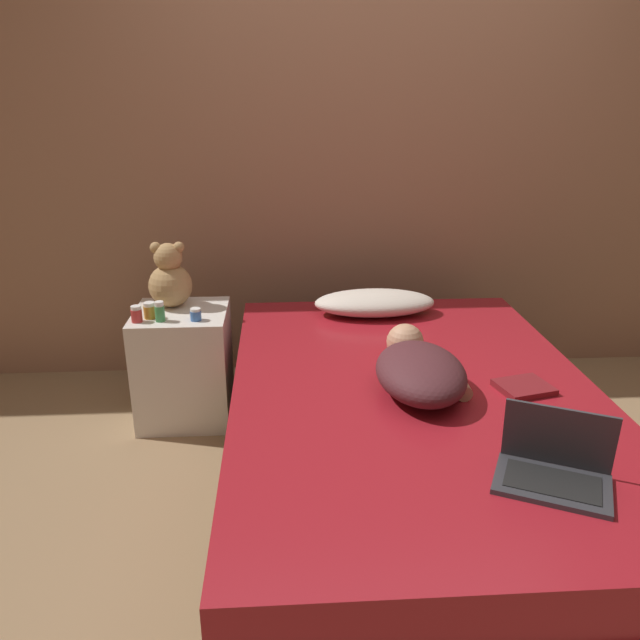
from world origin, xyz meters
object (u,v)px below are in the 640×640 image
book (524,387)px  pillow (375,303)px  bottle_amber (150,310)px  bottle_blue (196,314)px  teddy_bear (170,279)px  bottle_red (136,314)px  person_lying (419,369)px  laptop (554,466)px  bottle_green (160,312)px

book → pillow: bearing=116.5°
bottle_amber → bottle_blue: (0.21, -0.04, -0.01)m
teddy_bear → book: bearing=-31.6°
pillow → bottle_amber: 1.08m
bottle_blue → bottle_red: bottle_red is taller
pillow → book: pillow is taller
book → teddy_bear: bearing=148.4°
person_lying → laptop: laptop is taller
laptop → teddy_bear: size_ratio=1.16×
person_lying → pillow: bearing=93.5°
laptop → book: bearing=103.1°
pillow → teddy_bear: 1.00m
bottle_green → bottle_blue: bottle_green is taller
teddy_bear → bottle_red: teddy_bear is taller
laptop → pillow: bearing=128.0°
bottle_amber → bottle_red: (-0.05, -0.05, 0.00)m
teddy_bear → bottle_amber: (-0.07, -0.17, -0.10)m
bottle_green → teddy_bear: bearing=84.8°
bottle_green → book: size_ratio=0.42×
pillow → bottle_amber: bearing=-171.5°
pillow → bottle_amber: (-1.07, -0.16, 0.04)m
book → bottle_red: bearing=156.8°
teddy_bear → bottle_green: bearing=-95.2°
laptop → book: (0.13, 0.56, -0.04)m
pillow → bottle_blue: (-0.85, -0.20, 0.03)m
teddy_bear → bottle_amber: bearing=-113.8°
pillow → bottle_blue: same height
bottle_green → laptop: bearing=-43.1°
bottle_blue → laptop: bearing=-46.8°
bottle_amber → laptop: bearing=-42.9°
bottle_red → laptop: bearing=-40.8°
bottle_amber → book: 1.66m
pillow → book: (0.43, -0.87, -0.05)m
laptop → bottle_red: laptop is taller
teddy_bear → book: size_ratio=1.44×
pillow → laptop: bearing=-78.0°
person_lying → bottle_amber: person_lying is taller
pillow → person_lying: (0.05, -0.82, 0.02)m
pillow → bottle_amber: size_ratio=7.87×
person_lying → bottle_red: bearing=152.3°
bottle_blue → person_lying: bearing=-34.8°
pillow → book: bearing=-63.5°
laptop → bottle_blue: laptop is taller
pillow → bottle_green: (-1.01, -0.20, 0.05)m
bottle_blue → book: bottle_blue is taller
bottle_green → book: 1.59m
bottle_green → person_lying: bearing=-30.5°
teddy_bear → laptop: bearing=-48.0°
bottle_red → book: 1.69m
teddy_bear → book: 1.68m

